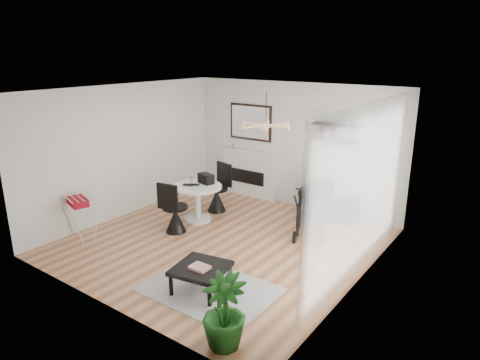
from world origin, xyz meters
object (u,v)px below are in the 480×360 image
Objects in this scene: coffee_table at (201,269)px; potted_plant at (224,311)px; fireplace at (249,168)px; dining_table at (197,198)px; drying_rack at (82,216)px; tv_console at (329,206)px; stroller at (311,212)px; crt_tv at (328,185)px.

potted_plant is (1.01, -0.76, 0.12)m from coffee_table.
fireplace is 5.46m from potted_plant.
dining_table is 1.24× the size of drying_rack.
tv_console is 1.10× the size of stroller.
fireplace reaches higher than potted_plant.
coffee_table is (-0.26, -3.74, 0.12)m from tv_console.
fireplace reaches higher than crt_tv.
crt_tv is at bearing 40.92° from dining_table.
coffee_table is (-0.21, -3.74, -0.33)m from crt_tv.
coffee_table is at bearing -64.37° from fireplace.
drying_rack is 4.04m from potted_plant.
crt_tv reaches higher than dining_table.
crt_tv is 2.68m from dining_table.
crt_tv is at bearing -4.03° from fireplace.
potted_plant is (0.62, -3.40, -0.01)m from stroller.
potted_plant is at bearing -44.21° from dining_table.
coffee_table is (1.81, -1.99, -0.14)m from dining_table.
potted_plant reaches higher than crt_tv.
fireplace is 1.80× the size of tv_console.
potted_plant is (3.95, -0.86, 0.03)m from drying_rack.
tv_console is at bearing 65.46° from drying_rack.
crt_tv is 4.82m from drying_rack.
coffee_table is at bearing 143.17° from potted_plant.
potted_plant reaches higher than dining_table.
crt_tv is at bearing 100.07° from potted_plant.
coffee_table is at bearing -93.25° from crt_tv.
stroller reaches higher than crt_tv.
tv_console is at bearing -3.85° from fireplace.
dining_table is 2.30m from stroller.
crt_tv reaches higher than tv_console.
fireplace is 4.32m from coffee_table.
tv_console is at bearing 3.64° from crt_tv.
drying_rack is at bearing 167.78° from potted_plant.
crt_tv is 0.63× the size of drying_rack.
dining_table is at bearing -139.74° from tv_console.
dining_table is 3.93m from potted_plant.
stroller is at bearing 81.50° from coffee_table.
tv_console is (2.13, -0.14, -0.46)m from fireplace.
dining_table is at bearing 135.79° from potted_plant.
dining_table reaches higher than coffee_table.
drying_rack is at bearing -105.93° from fireplace.
tv_console is 1.31× the size of potted_plant.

